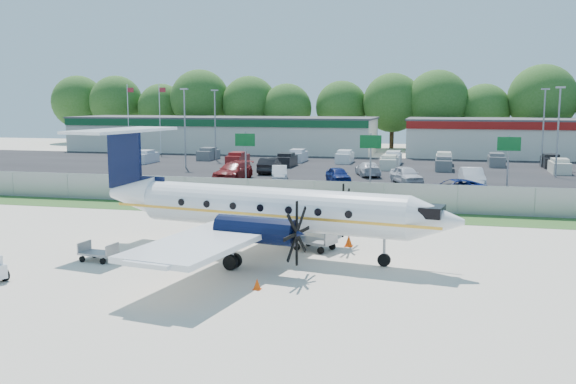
# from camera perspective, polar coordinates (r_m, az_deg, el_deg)

# --- Properties ---
(ground) EXTENTS (170.00, 170.00, 0.00)m
(ground) POSITION_cam_1_polar(r_m,az_deg,el_deg) (33.06, -2.48, -5.39)
(ground) COLOR beige
(ground) RESTS_ON ground
(grass_verge) EXTENTS (170.00, 4.00, 0.02)m
(grass_verge) POSITION_cam_1_polar(r_m,az_deg,el_deg) (44.47, 1.84, -1.86)
(grass_verge) COLOR #2D561E
(grass_verge) RESTS_ON ground
(access_road) EXTENTS (170.00, 8.00, 0.02)m
(access_road) POSITION_cam_1_polar(r_m,az_deg,el_deg) (51.25, 3.45, -0.52)
(access_road) COLOR black
(access_road) RESTS_ON ground
(parking_lot) EXTENTS (170.00, 32.00, 0.02)m
(parking_lot) POSITION_cam_1_polar(r_m,az_deg,el_deg) (71.84, 6.45, 1.94)
(parking_lot) COLOR black
(parking_lot) RESTS_ON ground
(perimeter_fence) EXTENTS (120.00, 0.06, 1.99)m
(perimeter_fence) POSITION_cam_1_polar(r_m,az_deg,el_deg) (46.25, 2.35, -0.22)
(perimeter_fence) COLOR gray
(perimeter_fence) RESTS_ON ground
(building_west) EXTENTS (46.40, 12.40, 5.24)m
(building_west) POSITION_cam_1_polar(r_m,az_deg,el_deg) (98.66, -5.86, 5.16)
(building_west) COLOR silver
(building_west) RESTS_ON ground
(building_east) EXTENTS (44.40, 12.40, 5.24)m
(building_east) POSITION_cam_1_polar(r_m,az_deg,el_deg) (94.52, 24.14, 4.36)
(building_east) COLOR silver
(building_east) RESTS_ON ground
(sign_left) EXTENTS (1.80, 0.26, 5.00)m
(sign_left) POSITION_cam_1_polar(r_m,az_deg,el_deg) (56.54, -3.82, 3.96)
(sign_left) COLOR gray
(sign_left) RESTS_ON ground
(sign_mid) EXTENTS (1.80, 0.26, 5.00)m
(sign_mid) POSITION_cam_1_polar(r_m,az_deg,el_deg) (54.26, 7.35, 3.73)
(sign_mid) COLOR gray
(sign_mid) RESTS_ON ground
(sign_right) EXTENTS (1.80, 0.26, 5.00)m
(sign_right) POSITION_cam_1_polar(r_m,az_deg,el_deg) (54.15, 19.01, 3.35)
(sign_right) COLOR gray
(sign_right) RESTS_ON ground
(flagpole_west) EXTENTS (1.06, 0.12, 10.00)m
(flagpole_west) POSITION_cam_1_polar(r_m,az_deg,el_deg) (96.92, -13.99, 6.69)
(flagpole_west) COLOR white
(flagpole_west) RESTS_ON ground
(flagpole_east) EXTENTS (1.06, 0.12, 10.00)m
(flagpole_east) POSITION_cam_1_polar(r_m,az_deg,el_deg) (94.71, -11.29, 6.74)
(flagpole_east) COLOR white
(flagpole_east) RESTS_ON ground
(light_pole_nw) EXTENTS (0.90, 0.35, 9.09)m
(light_pole_nw) POSITION_cam_1_polar(r_m,az_deg,el_deg) (74.76, -9.16, 6.14)
(light_pole_nw) COLOR gray
(light_pole_nw) RESTS_ON ground
(light_pole_ne) EXTENTS (0.90, 0.35, 9.09)m
(light_pole_ne) POSITION_cam_1_polar(r_m,az_deg,el_deg) (69.77, 22.90, 5.47)
(light_pole_ne) COLOR gray
(light_pole_ne) RESTS_ON ground
(light_pole_sw) EXTENTS (0.90, 0.35, 9.09)m
(light_pole_sw) POSITION_cam_1_polar(r_m,az_deg,el_deg) (84.06, -6.50, 6.41)
(light_pole_sw) COLOR gray
(light_pole_sw) RESTS_ON ground
(light_pole_se) EXTENTS (0.90, 0.35, 9.09)m
(light_pole_se) POSITION_cam_1_polar(r_m,az_deg,el_deg) (79.66, 21.77, 5.78)
(light_pole_se) COLOR gray
(light_pole_se) RESTS_ON ground
(tree_line) EXTENTS (112.00, 6.00, 14.00)m
(tree_line) POSITION_cam_1_polar(r_m,az_deg,el_deg) (105.53, 8.82, 3.87)
(tree_line) COLOR #265218
(tree_line) RESTS_ON ground
(aircraft) EXTENTS (20.23, 19.85, 6.18)m
(aircraft) POSITION_cam_1_polar(r_m,az_deg,el_deg) (32.24, -2.13, -1.41)
(aircraft) COLOR white
(aircraft) RESTS_ON ground
(baggage_cart_near) EXTENTS (1.82, 1.22, 0.90)m
(baggage_cart_near) POSITION_cam_1_polar(r_m,az_deg,el_deg) (32.55, -16.51, -5.19)
(baggage_cart_near) COLOR gray
(baggage_cart_near) RESTS_ON ground
(baggage_cart_far) EXTENTS (2.41, 1.92, 1.10)m
(baggage_cart_far) POSITION_cam_1_polar(r_m,az_deg,el_deg) (33.46, 2.37, -4.33)
(baggage_cart_far) COLOR gray
(baggage_cart_far) RESTS_ON ground
(cone_nose) EXTENTS (0.43, 0.43, 0.61)m
(cone_nose) POSITION_cam_1_polar(r_m,az_deg,el_deg) (34.48, 5.42, -4.36)
(cone_nose) COLOR #E94607
(cone_nose) RESTS_ON ground
(cone_port_wing) EXTENTS (0.33, 0.33, 0.47)m
(cone_port_wing) POSITION_cam_1_polar(r_m,az_deg,el_deg) (26.73, -2.76, -8.19)
(cone_port_wing) COLOR #E94607
(cone_port_wing) RESTS_ON ground
(cone_starboard_wing) EXTENTS (0.38, 0.38, 0.54)m
(cone_starboard_wing) POSITION_cam_1_polar(r_m,az_deg,el_deg) (40.73, 5.61, -2.47)
(cone_starboard_wing) COLOR #E94607
(cone_starboard_wing) RESTS_ON ground
(road_car_west) EXTENTS (4.56, 2.03, 1.53)m
(road_car_west) POSITION_cam_1_polar(r_m,az_deg,el_deg) (58.68, -19.27, 0.12)
(road_car_west) COLOR #595B5E
(road_car_west) RESTS_ON ground
(road_car_mid) EXTENTS (6.07, 4.44, 1.53)m
(road_car_mid) POSITION_cam_1_polar(r_m,az_deg,el_deg) (52.62, 14.48, -0.56)
(road_car_mid) COLOR navy
(road_car_mid) RESTS_ON ground
(parked_car_a) EXTENTS (2.88, 6.08, 1.71)m
(parked_car_a) POSITION_cam_1_polar(r_m,az_deg,el_deg) (63.02, -4.89, 1.08)
(parked_car_a) COLOR maroon
(parked_car_a) RESTS_ON ground
(parked_car_b) EXTENTS (2.47, 4.39, 1.37)m
(parked_car_b) POSITION_cam_1_polar(r_m,az_deg,el_deg) (63.08, -0.77, 1.12)
(parked_car_b) COLOR silver
(parked_car_b) RESTS_ON ground
(parked_car_c) EXTENTS (3.29, 4.60, 1.46)m
(parked_car_c) POSITION_cam_1_polar(r_m,az_deg,el_deg) (60.97, 4.47, 0.85)
(parked_car_c) COLOR navy
(parked_car_c) RESTS_ON ground
(parked_car_d) EXTENTS (3.76, 5.15, 1.63)m
(parked_car_d) POSITION_cam_1_polar(r_m,az_deg,el_deg) (60.95, 10.45, 0.73)
(parked_car_d) COLOR silver
(parked_car_d) RESTS_ON ground
(parked_car_e) EXTENTS (2.33, 5.38, 1.72)m
(parked_car_e) POSITION_cam_1_polar(r_m,az_deg,el_deg) (60.10, 16.01, 0.45)
(parked_car_e) COLOR silver
(parked_car_e) RESTS_ON ground
(parked_car_f) EXTENTS (2.17, 5.21, 1.67)m
(parked_car_f) POSITION_cam_1_polar(r_m,az_deg,el_deg) (68.58, -1.66, 1.68)
(parked_car_f) COLOR black
(parked_car_f) RESTS_ON ground
(parked_car_g) EXTENTS (3.44, 5.42, 1.46)m
(parked_car_g) POSITION_cam_1_polar(r_m,az_deg,el_deg) (66.51, 7.12, 1.42)
(parked_car_g) COLOR silver
(parked_car_g) RESTS_ON ground
(far_parking_rows) EXTENTS (56.00, 10.00, 1.60)m
(far_parking_rows) POSITION_cam_1_polar(r_m,az_deg,el_deg) (76.78, 6.93, 2.32)
(far_parking_rows) COLOR gray
(far_parking_rows) RESTS_ON ground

